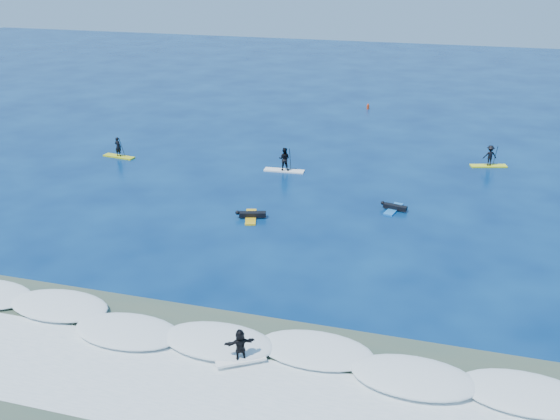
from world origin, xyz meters
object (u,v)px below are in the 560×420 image
(sup_paddler_right, at_px, (490,157))
(marker_buoy, at_px, (368,106))
(sup_paddler_left, at_px, (118,150))
(prone_paddler_near, at_px, (251,215))
(sup_paddler_center, at_px, (284,161))
(prone_paddler_far, at_px, (394,208))
(wave_surfer, at_px, (240,347))

(sup_paddler_right, bearing_deg, marker_buoy, 110.62)
(sup_paddler_left, height_order, prone_paddler_near, sup_paddler_left)
(sup_paddler_center, distance_m, sup_paddler_right, 15.41)
(sup_paddler_right, height_order, prone_paddler_near, sup_paddler_right)
(sup_paddler_left, bearing_deg, prone_paddler_far, -3.90)
(sup_paddler_center, height_order, prone_paddler_far, sup_paddler_center)
(prone_paddler_far, bearing_deg, prone_paddler_near, 126.95)
(marker_buoy, bearing_deg, prone_paddler_far, -78.06)
(sup_paddler_center, height_order, sup_paddler_right, sup_paddler_center)
(wave_surfer, xyz_separation_m, marker_buoy, (-1.30, 43.02, -0.53))
(sup_paddler_right, bearing_deg, prone_paddler_far, -135.91)
(sup_paddler_center, xyz_separation_m, prone_paddler_far, (8.56, -5.15, -0.62))
(marker_buoy, bearing_deg, sup_paddler_right, -53.30)
(prone_paddler_near, bearing_deg, sup_paddler_left, 41.90)
(prone_paddler_far, bearing_deg, sup_paddler_left, 90.97)
(sup_paddler_left, bearing_deg, sup_paddler_center, 9.95)
(sup_paddler_center, relative_size, sup_paddler_right, 1.08)
(sup_paddler_center, relative_size, marker_buoy, 4.61)
(marker_buoy, bearing_deg, sup_paddler_center, -98.74)
(sup_paddler_left, xyz_separation_m, sup_paddler_center, (13.36, 0.35, 0.20))
(sup_paddler_right, xyz_separation_m, marker_buoy, (-11.36, 15.24, -0.45))
(wave_surfer, bearing_deg, marker_buoy, 59.79)
(sup_paddler_center, distance_m, prone_paddler_near, 8.78)
(sup_paddler_right, bearing_deg, wave_surfer, -125.97)
(prone_paddler_far, height_order, wave_surfer, wave_surfer)
(prone_paddler_near, relative_size, wave_surfer, 1.23)
(sup_paddler_right, distance_m, prone_paddler_near, 19.92)
(prone_paddler_near, height_order, marker_buoy, marker_buoy)
(wave_surfer, bearing_deg, sup_paddler_right, 38.16)
(prone_paddler_near, height_order, wave_surfer, wave_surfer)
(sup_paddler_center, height_order, wave_surfer, sup_paddler_center)
(sup_paddler_left, distance_m, sup_paddler_center, 13.37)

